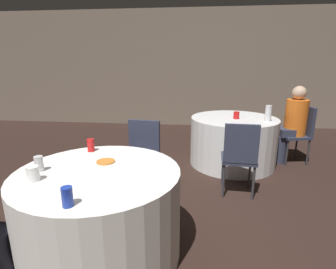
% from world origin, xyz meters
% --- Properties ---
extents(ground_plane, '(16.00, 16.00, 0.00)m').
position_xyz_m(ground_plane, '(0.00, 0.00, 0.00)').
color(ground_plane, black).
extents(wall_back, '(16.00, 0.06, 2.80)m').
position_xyz_m(wall_back, '(0.00, 4.80, 1.40)').
color(wall_back, '#7A6B5B').
rests_on(wall_back, ground_plane).
extents(table_near, '(1.30, 1.30, 0.74)m').
position_xyz_m(table_near, '(-0.18, -0.03, 0.37)').
color(table_near, white).
rests_on(table_near, ground_plane).
extents(table_far, '(1.32, 1.32, 0.74)m').
position_xyz_m(table_far, '(1.15, 2.17, 0.37)').
color(table_far, white).
rests_on(table_far, ground_plane).
extents(chair_near_north, '(0.45, 0.45, 0.90)m').
position_xyz_m(chair_near_north, '(-0.05, 1.02, 0.54)').
color(chair_near_north, '#2D3347').
rests_on(chair_near_north, ground_plane).
extents(chair_far_south, '(0.42, 0.43, 0.90)m').
position_xyz_m(chair_far_south, '(1.09, 1.10, 0.54)').
color(chair_far_south, '#2D3347').
rests_on(chair_far_south, ground_plane).
extents(chair_far_east, '(0.47, 0.46, 0.90)m').
position_xyz_m(chair_far_east, '(2.21, 2.36, 0.54)').
color(chair_far_east, '#2D3347').
rests_on(chair_far_east, ground_plane).
extents(person_orange_shirt, '(0.50, 0.37, 1.22)m').
position_xyz_m(person_orange_shirt, '(2.05, 2.33, 0.62)').
color(person_orange_shirt, '#33384C').
rests_on(person_orange_shirt, ground_plane).
extents(pizza_plate_near, '(0.25, 0.25, 0.02)m').
position_xyz_m(pizza_plate_near, '(-0.18, 0.14, 0.75)').
color(pizza_plate_near, white).
rests_on(pizza_plate_near, table_near).
extents(soda_can_blue, '(0.07, 0.07, 0.12)m').
position_xyz_m(soda_can_blue, '(-0.16, -0.55, 0.80)').
color(soda_can_blue, '#1E38A5').
rests_on(soda_can_blue, table_near).
extents(soda_can_silver, '(0.07, 0.07, 0.12)m').
position_xyz_m(soda_can_silver, '(-0.63, -0.08, 0.80)').
color(soda_can_silver, silver).
rests_on(soda_can_silver, table_near).
extents(soda_can_red, '(0.07, 0.07, 0.12)m').
position_xyz_m(soda_can_red, '(-0.42, 0.42, 0.80)').
color(soda_can_red, red).
rests_on(soda_can_red, table_near).
extents(cup_near, '(0.09, 0.09, 0.11)m').
position_xyz_m(cup_near, '(-0.57, -0.25, 0.79)').
color(cup_near, white).
rests_on(cup_near, table_near).
extents(bottle_far, '(0.09, 0.09, 0.23)m').
position_xyz_m(bottle_far, '(1.59, 1.96, 0.86)').
color(bottle_far, white).
rests_on(bottle_far, table_far).
extents(cup_far, '(0.09, 0.09, 0.11)m').
position_xyz_m(cup_far, '(1.17, 2.10, 0.79)').
color(cup_far, red).
rests_on(cup_far, table_far).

